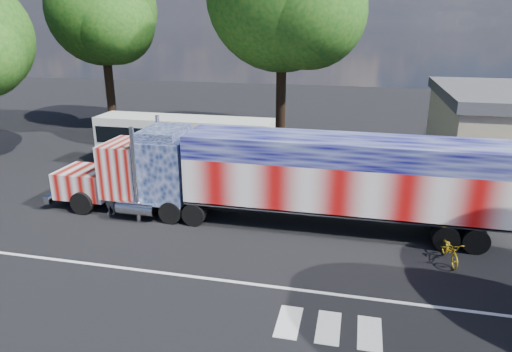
% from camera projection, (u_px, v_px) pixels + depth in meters
% --- Properties ---
extents(ground, '(100.00, 100.00, 0.00)m').
position_uv_depth(ground, '(240.00, 242.00, 18.87)').
color(ground, black).
extents(lane_markings, '(30.00, 2.67, 0.01)m').
position_uv_depth(lane_markings, '(261.00, 298.00, 15.03)').
color(lane_markings, silver).
rests_on(lane_markings, ground).
extents(semi_truck, '(20.58, 3.25, 4.39)m').
position_uv_depth(semi_truck, '(282.00, 175.00, 19.99)').
color(semi_truck, black).
rests_on(semi_truck, ground).
extents(coach_bus, '(10.87, 2.53, 3.16)m').
position_uv_depth(coach_bus, '(185.00, 142.00, 27.93)').
color(coach_bus, silver).
rests_on(coach_bus, ground).
extents(woman, '(0.59, 0.41, 1.55)m').
position_uv_depth(woman, '(110.00, 198.00, 21.42)').
color(woman, slate).
rests_on(woman, ground).
extents(bicycle, '(0.87, 1.80, 0.91)m').
position_uv_depth(bicycle, '(450.00, 250.00, 17.23)').
color(bicycle, gold).
rests_on(bicycle, ground).
extents(tree_nw_a, '(8.98, 8.55, 13.82)m').
position_uv_depth(tree_nw_a, '(103.00, 11.00, 35.63)').
color(tree_nw_a, black).
rests_on(tree_nw_a, ground).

